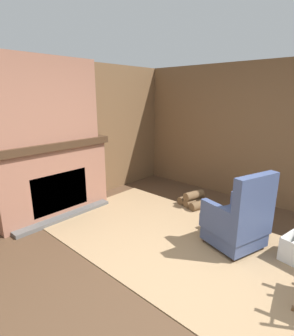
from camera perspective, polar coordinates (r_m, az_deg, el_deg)
name	(u,v)px	position (r m, az deg, el deg)	size (l,w,h in m)	color
ground_plane	(181,283)	(3.04, 7.43, -23.64)	(14.00, 14.00, 0.00)	#4C3523
wood_panel_wall_left	(42,138)	(4.57, -21.84, 6.01)	(0.06, 6.07, 2.48)	brown
wood_panel_wall_back	(280,137)	(4.95, 27.00, 6.13)	(6.07, 0.09, 2.48)	brown
fireplace_hearth	(54,179)	(4.49, -19.62, -2.26)	(0.62, 1.91, 1.22)	#93604C
chimney_breast	(45,100)	(4.31, -21.24, 13.61)	(0.36, 1.59, 1.24)	#93604C
area_rug	(183,243)	(3.67, 7.84, -15.89)	(3.99, 2.15, 0.01)	#997A56
armchair	(238,222)	(3.57, 19.21, -10.94)	(0.79, 0.80, 1.04)	#3D4C75
firewood_stack	(194,200)	(4.75, 10.10, -6.96)	(0.54, 0.48, 0.28)	brown
storage_case	(60,136)	(4.49, -18.35, 6.72)	(0.14, 0.28, 0.12)	gray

